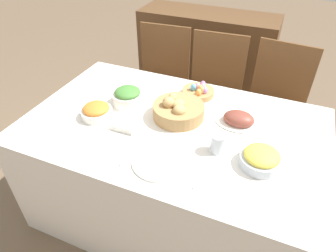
{
  "coord_description": "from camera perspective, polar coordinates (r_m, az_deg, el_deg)",
  "views": [
    {
      "loc": [
        0.47,
        -1.2,
        1.71
      ],
      "look_at": [
        -0.0,
        -0.07,
        0.76
      ],
      "focal_mm": 32.0,
      "sensor_mm": 36.0,
      "label": 1
    }
  ],
  "objects": [
    {
      "name": "ground_plane",
      "position": [
        2.14,
        0.82,
        -15.28
      ],
      "size": [
        12.0,
        12.0,
        0.0
      ],
      "primitive_type": "plane",
      "color": "brown"
    },
    {
      "name": "dining_table",
      "position": [
        1.86,
        0.92,
        -8.54
      ],
      "size": [
        1.62,
        1.0,
        0.72
      ],
      "color": "white",
      "rests_on": "ground"
    },
    {
      "name": "chair_far_center",
      "position": [
        2.41,
        8.43,
        6.89
      ],
      "size": [
        0.44,
        0.44,
        0.91
      ],
      "rotation": [
        0.0,
        0.0,
        0.05
      ],
      "color": "brown",
      "rests_on": "ground"
    },
    {
      "name": "chair_far_left",
      "position": [
        2.53,
        -1.43,
        8.96
      ],
      "size": [
        0.45,
        0.45,
        0.91
      ],
      "rotation": [
        0.0,
        0.0,
        0.07
      ],
      "color": "brown",
      "rests_on": "ground"
    },
    {
      "name": "chair_far_right",
      "position": [
        2.36,
        19.52,
        4.29
      ],
      "size": [
        0.47,
        0.47,
        0.91
      ],
      "rotation": [
        0.0,
        0.0,
        -0.11
      ],
      "color": "brown",
      "rests_on": "ground"
    },
    {
      "name": "sideboard",
      "position": [
        3.1,
        7.17,
        13.02
      ],
      "size": [
        1.29,
        0.44,
        0.86
      ],
      "color": "brown",
      "rests_on": "ground"
    },
    {
      "name": "bread_basket",
      "position": [
        1.65,
        1.83,
        3.12
      ],
      "size": [
        0.28,
        0.28,
        0.13
      ],
      "color": "#AD8451",
      "rests_on": "dining_table"
    },
    {
      "name": "egg_basket",
      "position": [
        1.87,
        5.86,
        6.62
      ],
      "size": [
        0.2,
        0.2,
        0.08
      ],
      "color": "#AD8451",
      "rests_on": "dining_table"
    },
    {
      "name": "ham_platter",
      "position": [
        1.66,
        13.29,
        1.19
      ],
      "size": [
        0.26,
        0.18,
        0.08
      ],
      "color": "white",
      "rests_on": "dining_table"
    },
    {
      "name": "carrot_bowl",
      "position": [
        1.7,
        -13.47,
        2.78
      ],
      "size": [
        0.17,
        0.17,
        0.08
      ],
      "color": "white",
      "rests_on": "dining_table"
    },
    {
      "name": "green_salad_bowl",
      "position": [
        1.78,
        -7.66,
        5.62
      ],
      "size": [
        0.18,
        0.18,
        0.11
      ],
      "color": "white",
      "rests_on": "dining_table"
    },
    {
      "name": "pineapple_bowl",
      "position": [
        1.42,
        17.33,
        -5.91
      ],
      "size": [
        0.19,
        0.19,
        0.09
      ],
      "color": "silver",
      "rests_on": "dining_table"
    },
    {
      "name": "dinner_plate",
      "position": [
        1.4,
        -1.49,
        -6.73
      ],
      "size": [
        0.27,
        0.27,
        0.01
      ],
      "color": "white",
      "rests_on": "dining_table"
    },
    {
      "name": "fork",
      "position": [
        1.46,
        -7.19,
        -5.07
      ],
      "size": [
        0.02,
        0.19,
        0.0
      ],
      "rotation": [
        0.0,
        0.0,
        -0.04
      ],
      "color": "#B7B7BC",
      "rests_on": "dining_table"
    },
    {
      "name": "knife",
      "position": [
        1.36,
        4.65,
        -8.58
      ],
      "size": [
        0.02,
        0.19,
        0.0
      ],
      "rotation": [
        0.0,
        0.0,
        -0.04
      ],
      "color": "#B7B7BC",
      "rests_on": "dining_table"
    },
    {
      "name": "spoon",
      "position": [
        1.36,
        5.86,
        -8.92
      ],
      "size": [
        0.02,
        0.19,
        0.0
      ],
      "rotation": [
        0.0,
        0.0,
        0.04
      ],
      "color": "#B7B7BC",
      "rests_on": "dining_table"
    },
    {
      "name": "drinking_cup",
      "position": [
        1.44,
        9.4,
        -3.29
      ],
      "size": [
        0.07,
        0.07,
        0.1
      ],
      "color": "silver",
      "rests_on": "dining_table"
    },
    {
      "name": "butter_dish",
      "position": [
        1.6,
        -8.15,
        -0.09
      ],
      "size": [
        0.12,
        0.08,
        0.03
      ],
      "color": "white",
      "rests_on": "dining_table"
    }
  ]
}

